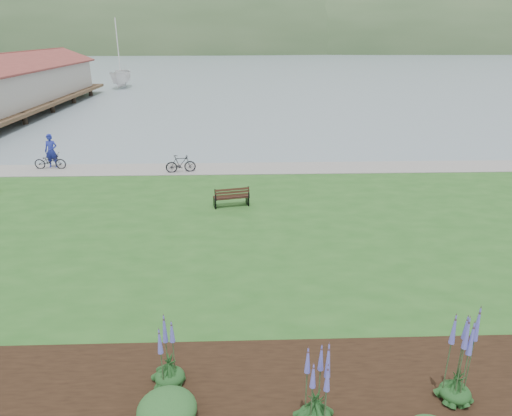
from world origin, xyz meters
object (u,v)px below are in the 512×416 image
at_px(park_bench, 231,197).
at_px(person, 51,148).
at_px(sailboat, 122,88).
at_px(bicycle_a, 50,161).

xyz_separation_m(park_bench, person, (-9.64, 6.20, 0.62)).
distance_m(person, sailboat, 41.34).
bearing_deg(sailboat, bicycle_a, -83.72).
relative_size(bicycle_a, sailboat, 0.06).
bearing_deg(sailboat, park_bench, -73.62).
height_order(bicycle_a, sailboat, sailboat).
xyz_separation_m(person, bicycle_a, (-0.03, -0.30, -0.63)).
relative_size(park_bench, bicycle_a, 0.92).
relative_size(park_bench, sailboat, 0.05).
distance_m(park_bench, bicycle_a, 11.32).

